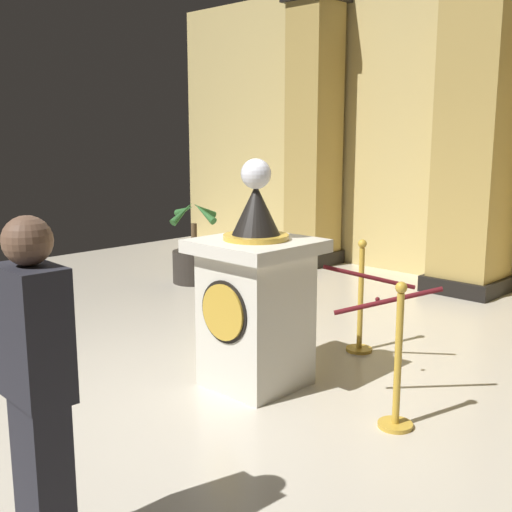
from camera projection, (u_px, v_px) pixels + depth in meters
ground_plane at (193, 394)px, 4.91m from camera, size 11.85×11.85×0.00m
back_wall at (494, 125)px, 8.06m from camera, size 11.85×0.16×4.16m
pedestal_clock at (256, 298)px, 4.97m from camera, size 0.85×0.85×1.80m
stanchion_near at (397, 378)px, 4.29m from camera, size 0.24×0.24×1.02m
stanchion_far at (360, 313)px, 5.81m from camera, size 0.24×0.24×1.05m
velvet_rope at (378, 288)px, 4.97m from camera, size 1.13×1.13×0.22m
column_left at (314, 133)px, 9.50m from camera, size 0.75×0.75×3.99m
column_centre_rear at (477, 133)px, 7.75m from camera, size 0.94×0.94×3.99m
potted_palm_left at (195, 261)px, 8.55m from camera, size 0.84×0.83×1.13m
bystander_guest at (37, 386)px, 2.84m from camera, size 0.37×0.24×1.64m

